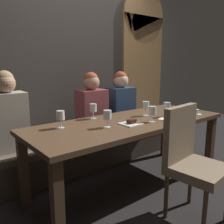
{
  "coord_description": "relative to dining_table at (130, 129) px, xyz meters",
  "views": [
    {
      "loc": [
        -1.7,
        -1.81,
        1.34
      ],
      "look_at": [
        -0.18,
        0.09,
        0.84
      ],
      "focal_mm": 38.74,
      "sensor_mm": 36.0,
      "label": 1
    }
  ],
  "objects": [
    {
      "name": "espresso_cup",
      "position": [
        0.8,
        -0.27,
        0.11
      ],
      "size": [
        0.12,
        0.12,
        0.06
      ],
      "color": "white",
      "rests_on": "dining_table"
    },
    {
      "name": "back_wall_tiled",
      "position": [
        0.0,
        1.22,
        0.85
      ],
      "size": [
        6.0,
        0.12,
        3.0
      ],
      "primitive_type": "cube",
      "color": "#423D38",
      "rests_on": "ground"
    },
    {
      "name": "dining_table",
      "position": [
        0.0,
        0.0,
        0.0
      ],
      "size": [
        2.2,
        0.84,
        0.74
      ],
      "color": "#493422",
      "rests_on": "ground"
    },
    {
      "name": "folded_napkin",
      "position": [
        0.31,
        -0.19,
        0.09
      ],
      "size": [
        0.14,
        0.13,
        0.01
      ],
      "primitive_type": "cube",
      "rotation": [
        0.0,
        0.0,
        0.34
      ],
      "color": "silver",
      "rests_on": "dining_table"
    },
    {
      "name": "diner_bearded",
      "position": [
        -0.02,
        0.69,
        0.16
      ],
      "size": [
        0.36,
        0.24,
        0.78
      ],
      "color": "brown",
      "rests_on": "banquette_bench"
    },
    {
      "name": "wine_glass_end_left",
      "position": [
        0.44,
        -0.12,
        0.2
      ],
      "size": [
        0.08,
        0.08,
        0.16
      ],
      "color": "silver",
      "rests_on": "dining_table"
    },
    {
      "name": "wine_glass_center_back",
      "position": [
        -0.35,
        -0.06,
        0.2
      ],
      "size": [
        0.08,
        0.08,
        0.16
      ],
      "color": "silver",
      "rests_on": "dining_table"
    },
    {
      "name": "banquette_bench",
      "position": [
        0.0,
        0.7,
        -0.42
      ],
      "size": [
        2.5,
        0.44,
        0.45
      ],
      "color": "#40352A",
      "rests_on": "ground"
    },
    {
      "name": "wine_glass_near_right",
      "position": [
        -0.25,
        0.32,
        0.2
      ],
      "size": [
        0.08,
        0.08,
        0.16
      ],
      "color": "silver",
      "rests_on": "dining_table"
    },
    {
      "name": "arched_door",
      "position": [
        1.35,
        1.15,
        0.71
      ],
      "size": [
        0.9,
        0.05,
        2.55
      ],
      "color": "olive",
      "rests_on": "ground"
    },
    {
      "name": "wine_glass_center_front",
      "position": [
        0.3,
        0.07,
        0.2
      ],
      "size": [
        0.08,
        0.08,
        0.16
      ],
      "color": "silver",
      "rests_on": "dining_table"
    },
    {
      "name": "chair_near_side",
      "position": [
        0.03,
        -0.72,
        -0.09
      ],
      "size": [
        0.48,
        0.48,
        0.98
      ],
      "color": "brown",
      "rests_on": "ground"
    },
    {
      "name": "wine_glass_near_left",
      "position": [
        0.13,
        -0.19,
        0.2
      ],
      "size": [
        0.08,
        0.08,
        0.16
      ],
      "color": "silver",
      "rests_on": "dining_table"
    },
    {
      "name": "dessert_plate",
      "position": [
        -0.1,
        -0.12,
        0.1
      ],
      "size": [
        0.19,
        0.19,
        0.05
      ],
      "color": "white",
      "rests_on": "dining_table"
    },
    {
      "name": "wine_glass_far_right",
      "position": [
        -0.71,
        0.19,
        0.2
      ],
      "size": [
        0.08,
        0.08,
        0.16
      ],
      "color": "silver",
      "rests_on": "dining_table"
    },
    {
      "name": "diner_redhead",
      "position": [
        -1.03,
        0.7,
        0.18
      ],
      "size": [
        0.36,
        0.24,
        0.82
      ],
      "color": "#9E9384",
      "rests_on": "banquette_bench"
    },
    {
      "name": "diner_far_end",
      "position": [
        0.46,
        0.69,
        0.16
      ],
      "size": [
        0.36,
        0.24,
        0.77
      ],
      "color": "navy",
      "rests_on": "banquette_bench"
    },
    {
      "name": "ground",
      "position": [
        0.0,
        0.0,
        -0.65
      ],
      "size": [
        9.0,
        9.0,
        0.0
      ],
      "primitive_type": "plane",
      "color": "black"
    }
  ]
}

